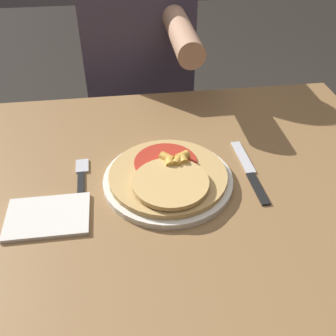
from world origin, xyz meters
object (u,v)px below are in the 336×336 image
dining_table (188,238)px  pizza (169,175)px  plate (168,180)px  knife (250,172)px  person_diner (140,68)px  fork (81,181)px

dining_table → pizza: 0.15m
plate → knife: bearing=3.0°
dining_table → person_diner: size_ratio=0.82×
fork → person_diner: 0.66m
fork → knife: bearing=-2.8°
dining_table → pizza: pizza is taller
pizza → person_diner: person_diner is taller
pizza → knife: pizza is taller
knife → fork: bearing=177.2°
dining_table → person_diner: 0.72m
dining_table → fork: 0.26m
knife → plate: bearing=-177.0°
pizza → knife: (0.18, 0.01, -0.02)m
knife → person_diner: person_diner is taller
dining_table → fork: fork is taller
plate → pizza: 0.02m
plate → dining_table: bearing=-59.0°
dining_table → fork: (-0.22, 0.09, 0.12)m
pizza → person_diner: 0.67m
plate → person_diner: 0.66m
pizza → knife: 0.18m
pizza → knife: bearing=4.7°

